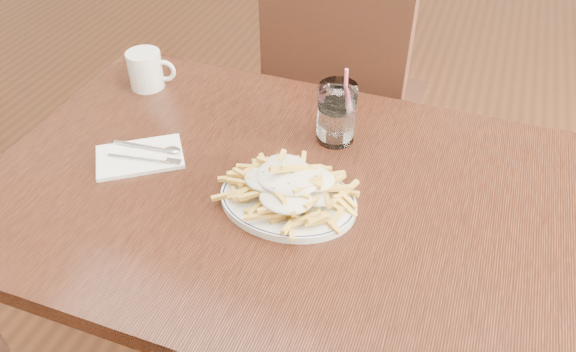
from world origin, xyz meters
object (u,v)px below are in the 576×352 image
at_px(coffee_mug, 146,70).
at_px(chair_far, 341,94).
at_px(table, 281,215).
at_px(loaded_fries, 288,182).
at_px(fries_plate, 288,200).
at_px(water_glass, 337,116).

bearing_deg(coffee_mug, chair_far, 50.50).
distance_m(table, chair_far, 0.73).
bearing_deg(loaded_fries, table, 125.68).
height_order(table, fries_plate, fries_plate).
xyz_separation_m(table, loaded_fries, (0.03, -0.04, 0.13)).
relative_size(chair_far, fries_plate, 3.38).
xyz_separation_m(fries_plate, water_glass, (0.03, 0.23, 0.05)).
bearing_deg(fries_plate, water_glass, 83.87).
relative_size(chair_far, coffee_mug, 8.08).
bearing_deg(water_glass, chair_far, 102.99).
height_order(fries_plate, water_glass, water_glass).
height_order(table, chair_far, chair_far).
distance_m(chair_far, fries_plate, 0.79).
bearing_deg(chair_far, fries_plate, -82.87).
bearing_deg(water_glass, loaded_fries, -96.13).
bearing_deg(table, fries_plate, -54.32).
distance_m(table, loaded_fries, 0.14).
relative_size(fries_plate, loaded_fries, 0.99).
relative_size(fries_plate, water_glass, 1.54).
xyz_separation_m(chair_far, coffee_mug, (-0.38, -0.46, 0.26)).
distance_m(chair_far, loaded_fries, 0.80).
height_order(loaded_fries, coffee_mug, coffee_mug).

